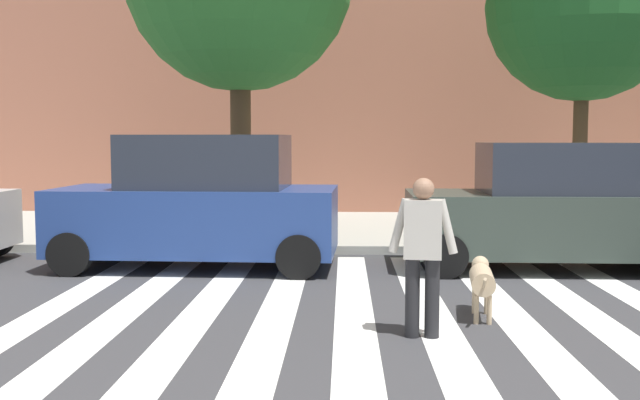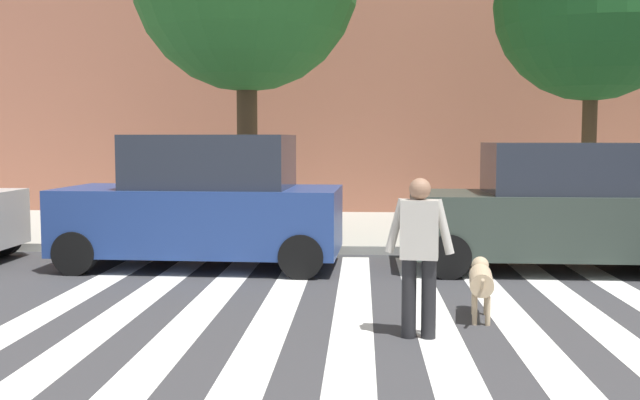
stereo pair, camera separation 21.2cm
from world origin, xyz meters
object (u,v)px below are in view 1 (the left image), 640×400
dog_on_leash (482,279)px  parked_car_third_in_line (549,209)px  parked_car_behind_first (200,204)px  pedestrian_dog_walker (423,248)px  street_tree_middle (584,4)px

dog_on_leash → parked_car_third_in_line: bearing=62.7°
parked_car_behind_first → pedestrian_dog_walker: size_ratio=2.71×
pedestrian_dog_walker → dog_on_leash: pedestrian_dog_walker is taller
parked_car_third_in_line → street_tree_middle: bearing=65.9°
parked_car_third_in_line → street_tree_middle: street_tree_middle is taller
street_tree_middle → pedestrian_dog_walker: size_ratio=3.94×
pedestrian_dog_walker → dog_on_leash: (0.76, 0.85, -0.48)m
parked_car_third_in_line → pedestrian_dog_walker: (-2.39, -3.99, -0.02)m
parked_car_third_in_line → pedestrian_dog_walker: bearing=-120.9°
parked_car_behind_first → street_tree_middle: (6.99, 3.41, 3.67)m
street_tree_middle → dog_on_leash: street_tree_middle is taller
parked_car_behind_first → parked_car_third_in_line: size_ratio=1.03×
street_tree_middle → dog_on_leash: 8.41m
pedestrian_dog_walker → parked_car_third_in_line: bearing=59.1°
pedestrian_dog_walker → parked_car_behind_first: bearing=127.6°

